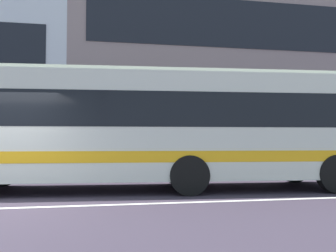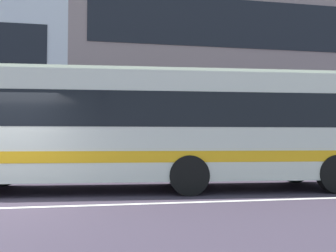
{
  "view_description": "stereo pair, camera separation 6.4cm",
  "coord_description": "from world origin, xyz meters",
  "views": [
    {
      "loc": [
        2.32,
        -7.67,
        1.36
      ],
      "look_at": [
        4.11,
        2.23,
        1.77
      ],
      "focal_mm": 38.07,
      "sensor_mm": 36.0,
      "label": 1
    },
    {
      "loc": [
        2.38,
        -7.68,
        1.36
      ],
      "look_at": [
        4.11,
        2.23,
        1.77
      ],
      "focal_mm": 38.07,
      "sensor_mm": 36.0,
      "label": 2
    }
  ],
  "objects": [
    {
      "name": "transit_bus",
      "position": [
        3.82,
        2.19,
        1.78
      ],
      "size": [
        11.24,
        3.35,
        3.22
      ],
      "color": "silver",
      "rests_on": "ground_plane"
    },
    {
      "name": "apartment_block_right",
      "position": [
        12.09,
        14.71,
        6.62
      ],
      "size": [
        23.22,
        8.67,
        13.24
      ],
      "color": "gray",
      "rests_on": "ground_plane"
    }
  ]
}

